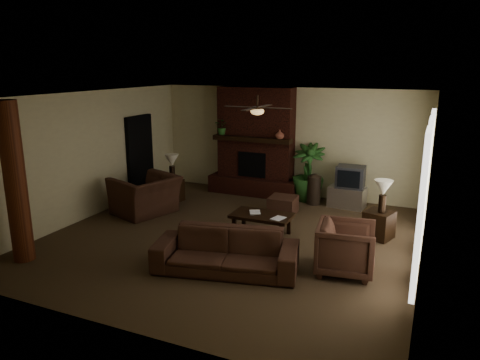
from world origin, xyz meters
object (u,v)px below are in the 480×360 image
at_px(armchair_left, 145,189).
at_px(ottoman, 283,205).
at_px(armchair_right, 346,246).
at_px(lamp_left, 172,162).
at_px(log_column, 15,183).
at_px(side_table_right, 379,225).
at_px(tv_stand, 347,197).
at_px(coffee_table, 262,217).
at_px(floor_plant, 308,185).
at_px(lamp_right, 383,190).
at_px(floor_vase, 314,187).
at_px(sofa, 226,245).
at_px(side_table_left, 171,191).

xyz_separation_m(armchair_left, ottoman, (2.91, 1.27, -0.39)).
bearing_deg(armchair_right, lamp_left, 56.27).
height_order(log_column, side_table_right, log_column).
bearing_deg(log_column, ottoman, 51.55).
relative_size(log_column, armchair_left, 2.09).
bearing_deg(armchair_left, tv_stand, 137.66).
xyz_separation_m(coffee_table, side_table_right, (2.20, 0.75, -0.10)).
bearing_deg(armchair_left, floor_plant, 147.23).
bearing_deg(log_column, coffee_table, 39.61).
distance_m(log_column, lamp_right, 6.68).
relative_size(log_column, coffee_table, 2.33).
bearing_deg(coffee_table, ottoman, 91.09).
height_order(coffee_table, floor_plant, floor_plant).
bearing_deg(armchair_right, side_table_right, -17.06).
height_order(floor_vase, side_table_right, floor_vase).
height_order(log_column, sofa, log_column).
bearing_deg(armchair_left, floor_vase, 142.19).
bearing_deg(floor_vase, lamp_left, -160.74).
height_order(armchair_right, side_table_left, armchair_right).
bearing_deg(ottoman, lamp_right, -17.85).
xyz_separation_m(sofa, side_table_right, (2.14, 2.56, -0.19)).
distance_m(coffee_table, floor_vase, 2.49).
distance_m(side_table_left, side_table_right, 5.15).
distance_m(tv_stand, floor_plant, 1.06).
distance_m(sofa, floor_plant, 4.53).
bearing_deg(floor_plant, log_column, -123.08).
bearing_deg(ottoman, coffee_table, -88.91).
height_order(log_column, side_table_left, log_column).
bearing_deg(sofa, lamp_right, 36.49).
bearing_deg(coffee_table, side_table_right, 18.96).
height_order(coffee_table, tv_stand, tv_stand).
distance_m(tv_stand, lamp_left, 4.38).
relative_size(armchair_right, coffee_table, 0.78).
distance_m(coffee_table, side_table_right, 2.33).
bearing_deg(tv_stand, side_table_right, -56.31).
distance_m(tv_stand, floor_vase, 0.82).
xyz_separation_m(coffee_table, lamp_right, (2.23, 0.71, 0.63)).
xyz_separation_m(sofa, lamp_right, (2.18, 2.52, 0.54)).
bearing_deg(floor_vase, lamp_right, -44.03).
bearing_deg(log_column, lamp_right, 32.09).
relative_size(ottoman, floor_vase, 0.78).
bearing_deg(armchair_left, coffee_table, 104.68).
bearing_deg(lamp_left, log_column, -97.17).
bearing_deg(lamp_left, sofa, -46.28).
bearing_deg(lamp_left, coffee_table, -23.97).
distance_m(sofa, lamp_right, 3.37).
relative_size(floor_vase, side_table_right, 1.40).
bearing_deg(armchair_left, ottoman, 131.66).
bearing_deg(armchair_left, lamp_right, 114.06).
relative_size(log_column, side_table_left, 5.09).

